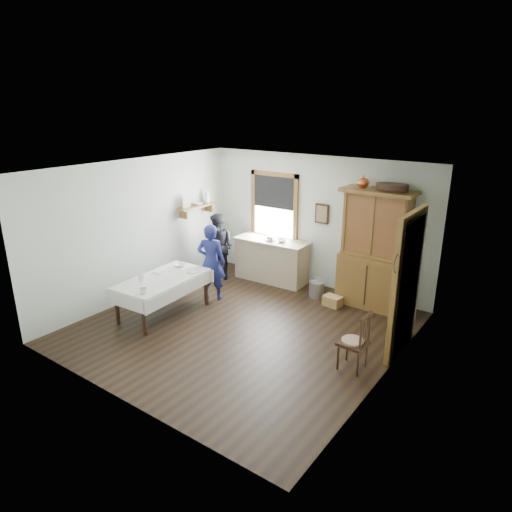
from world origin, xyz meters
name	(u,v)px	position (x,y,z in m)	size (l,w,h in m)	color
room	(241,253)	(0.00, 0.00, 1.35)	(5.01, 5.01, 2.70)	black
window	(274,203)	(-1.00, 2.46, 1.63)	(1.18, 0.07, 1.48)	white
doorway	(408,281)	(2.46, 0.85, 1.16)	(0.09, 1.14, 2.22)	#473E33
wall_shelf	(197,205)	(-2.37, 1.54, 1.57)	(0.24, 1.00, 0.44)	brown
framed_picture	(322,214)	(0.15, 2.46, 1.55)	(0.30, 0.04, 0.40)	#382013
rug_beater	(398,255)	(2.45, 0.30, 1.72)	(0.27, 0.27, 0.01)	black
work_counter	(271,260)	(-0.83, 2.13, 0.46)	(1.60, 0.61, 0.91)	tan
china_hutch	(374,250)	(1.42, 2.15, 1.11)	(1.31, 0.62, 2.23)	brown
dining_table	(163,296)	(-1.50, -0.38, 0.35)	(0.92, 1.74, 0.70)	silver
spindle_chair	(353,340)	(2.05, -0.06, 0.45)	(0.41, 0.41, 0.90)	#382013
pail	(317,289)	(0.40, 1.91, 0.16)	(0.30, 0.30, 0.32)	#919298
wicker_basket	(333,301)	(0.85, 1.71, 0.10)	(0.34, 0.24, 0.20)	#A8804C
woman_blue	(211,265)	(-1.23, 0.65, 0.70)	(0.51, 0.34, 1.40)	navy
figure_dark	(219,249)	(-1.82, 1.57, 0.67)	(0.65, 0.50, 1.33)	black
table_cup_a	(143,291)	(-1.22, -1.05, 0.75)	(0.12, 0.12, 0.10)	silver
table_cup_b	(141,279)	(-1.67, -0.71, 0.75)	(0.10, 0.10, 0.10)	silver
table_bowl	(180,265)	(-1.66, 0.23, 0.73)	(0.23, 0.23, 0.06)	silver
counter_book	(266,239)	(-0.96, 2.08, 0.93)	(0.18, 0.24, 0.02)	#7A6D51
counter_bowl	(282,241)	(-0.56, 2.11, 0.94)	(0.19, 0.19, 0.06)	silver
shelf_bowl	(198,204)	(-2.37, 1.55, 1.60)	(0.22, 0.22, 0.05)	silver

